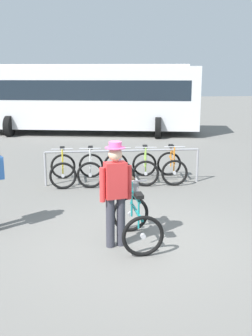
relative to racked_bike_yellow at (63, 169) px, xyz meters
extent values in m
plane|color=slate|center=(1.27, -3.87, -0.37)|extent=(80.00, 80.00, 0.00)
cylinder|color=#99999E|center=(-0.42, -0.18, 0.06)|extent=(0.06, 0.06, 0.85)
cylinder|color=#99999E|center=(3.43, -0.18, 0.06)|extent=(0.06, 0.06, 0.85)
cylinder|color=#99999E|center=(1.51, -0.18, 0.48)|extent=(3.85, 0.05, 0.05)
torus|color=black|center=(-0.02, 0.51, -0.04)|extent=(0.66, 0.12, 0.66)
cylinder|color=#B7B7BC|center=(-0.02, 0.51, -0.04)|extent=(0.08, 0.07, 0.08)
torus|color=black|center=(0.02, -0.51, -0.04)|extent=(0.66, 0.12, 0.66)
cylinder|color=#B7B7BC|center=(0.02, -0.51, -0.04)|extent=(0.08, 0.07, 0.08)
cube|color=yellow|center=(0.00, 0.00, 0.19)|extent=(0.07, 0.92, 0.04)
cube|color=yellow|center=(0.00, -0.05, 0.41)|extent=(0.06, 0.61, 0.04)
cylinder|color=yellow|center=(-0.01, 0.18, 0.24)|extent=(0.03, 0.03, 0.55)
cube|color=black|center=(-0.01, 0.18, 0.51)|extent=(0.13, 0.24, 0.06)
cylinder|color=yellow|center=(0.01, -0.39, 0.28)|extent=(0.03, 0.03, 0.63)
cylinder|color=#B7B7BC|center=(0.01, -0.39, 0.59)|extent=(0.52, 0.05, 0.03)
torus|color=black|center=(0.72, 0.51, -0.04)|extent=(0.66, 0.11, 0.66)
cylinder|color=#B7B7BC|center=(0.72, 0.51, -0.04)|extent=(0.08, 0.07, 0.08)
torus|color=black|center=(0.68, -0.51, -0.04)|extent=(0.66, 0.11, 0.66)
cylinder|color=#B7B7BC|center=(0.68, -0.51, -0.04)|extent=(0.08, 0.07, 0.08)
cube|color=silver|center=(0.70, 0.00, 0.19)|extent=(0.08, 0.92, 0.04)
cube|color=silver|center=(0.70, -0.05, 0.41)|extent=(0.07, 0.61, 0.04)
cylinder|color=silver|center=(0.71, 0.19, 0.24)|extent=(0.03, 0.03, 0.55)
cube|color=black|center=(0.71, 0.19, 0.51)|extent=(0.13, 0.25, 0.06)
cylinder|color=silver|center=(0.68, -0.39, 0.28)|extent=(0.03, 0.03, 0.63)
cylinder|color=#B7B7BC|center=(0.68, -0.39, 0.59)|extent=(0.52, 0.05, 0.03)
torus|color=black|center=(1.39, 0.51, -0.04)|extent=(0.66, 0.08, 0.66)
cylinder|color=#B7B7BC|center=(1.39, 0.51, -0.04)|extent=(0.08, 0.06, 0.08)
torus|color=black|center=(1.41, -0.51, -0.04)|extent=(0.66, 0.08, 0.66)
cylinder|color=#B7B7BC|center=(1.41, -0.51, -0.04)|extent=(0.08, 0.06, 0.08)
cube|color=#2D56B7|center=(1.40, 0.00, 0.19)|extent=(0.06, 0.92, 0.04)
cube|color=#2D56B7|center=(1.40, -0.05, 0.41)|extent=(0.05, 0.61, 0.04)
cylinder|color=#2D56B7|center=(1.39, 0.19, 0.24)|extent=(0.03, 0.03, 0.55)
cube|color=black|center=(1.39, 0.19, 0.51)|extent=(0.13, 0.24, 0.06)
cylinder|color=#2D56B7|center=(1.41, -0.39, 0.28)|extent=(0.03, 0.03, 0.63)
cylinder|color=#B7B7BC|center=(1.41, -0.39, 0.59)|extent=(0.52, 0.04, 0.03)
torus|color=black|center=(2.16, 0.51, -0.04)|extent=(0.66, 0.15, 0.66)
cylinder|color=#B7B7BC|center=(2.16, 0.51, -0.04)|extent=(0.09, 0.07, 0.08)
torus|color=black|center=(2.04, -0.50, -0.04)|extent=(0.66, 0.15, 0.66)
cylinder|color=#B7B7BC|center=(2.04, -0.50, -0.04)|extent=(0.09, 0.07, 0.08)
cube|color=#9ED14C|center=(2.10, 0.00, 0.19)|extent=(0.15, 0.92, 0.04)
cube|color=#9ED14C|center=(2.09, -0.05, 0.41)|extent=(0.11, 0.61, 0.04)
cylinder|color=#9ED14C|center=(2.12, 0.19, 0.24)|extent=(0.03, 0.03, 0.55)
cube|color=black|center=(2.12, 0.19, 0.51)|extent=(0.15, 0.25, 0.06)
cylinder|color=#9ED14C|center=(2.05, -0.38, 0.28)|extent=(0.03, 0.03, 0.63)
cylinder|color=#B7B7BC|center=(2.05, -0.38, 0.59)|extent=(0.52, 0.09, 0.03)
torus|color=black|center=(2.84, 0.51, -0.04)|extent=(0.66, 0.12, 0.66)
cylinder|color=#B7B7BC|center=(2.84, 0.51, -0.04)|extent=(0.08, 0.07, 0.08)
torus|color=black|center=(2.76, -0.50, -0.04)|extent=(0.66, 0.12, 0.66)
cylinder|color=#B7B7BC|center=(2.76, -0.50, -0.04)|extent=(0.08, 0.07, 0.08)
cube|color=orange|center=(2.80, 0.00, 0.19)|extent=(0.11, 0.92, 0.04)
cube|color=orange|center=(2.80, -0.05, 0.41)|extent=(0.08, 0.61, 0.04)
cylinder|color=orange|center=(2.81, 0.19, 0.24)|extent=(0.03, 0.03, 0.55)
cube|color=black|center=(2.81, 0.19, 0.51)|extent=(0.14, 0.25, 0.06)
cylinder|color=orange|center=(2.77, -0.38, 0.28)|extent=(0.03, 0.03, 0.63)
cylinder|color=#B7B7BC|center=(2.77, -0.38, 0.59)|extent=(0.52, 0.07, 0.03)
torus|color=black|center=(1.39, -4.39, -0.04)|extent=(0.66, 0.11, 0.66)
cylinder|color=#B7B7BC|center=(1.39, -4.39, -0.04)|extent=(0.08, 0.07, 0.08)
torus|color=black|center=(1.31, -3.38, -0.04)|extent=(0.66, 0.11, 0.66)
cylinder|color=#B7B7BC|center=(1.31, -3.38, -0.04)|extent=(0.08, 0.07, 0.08)
cube|color=teal|center=(1.35, -3.88, 0.19)|extent=(0.10, 0.92, 0.04)
cube|color=teal|center=(1.35, -3.83, 0.41)|extent=(0.08, 0.61, 0.04)
cylinder|color=teal|center=(1.36, -4.07, 0.24)|extent=(0.03, 0.03, 0.55)
cube|color=black|center=(1.36, -4.07, 0.51)|extent=(0.14, 0.25, 0.06)
cylinder|color=teal|center=(1.32, -3.50, 0.28)|extent=(0.03, 0.03, 0.63)
cylinder|color=#B7B7BC|center=(1.32, -3.50, 0.59)|extent=(0.52, 0.07, 0.03)
cube|color=gray|center=(1.31, -3.35, 0.47)|extent=(0.27, 0.22, 0.22)
ellipsoid|color=#4C3828|center=(1.31, -3.35, 0.57)|extent=(0.19, 0.17, 0.16)
sphere|color=#4C3828|center=(1.30, -3.27, 0.67)|extent=(0.11, 0.11, 0.11)
cylinder|color=#383842|center=(1.09, -3.94, 0.04)|extent=(0.14, 0.14, 0.82)
cylinder|color=#383842|center=(0.92, -3.98, 0.04)|extent=(0.14, 0.14, 0.82)
cube|color=red|center=(1.00, -3.96, 0.74)|extent=(0.38, 0.27, 0.58)
cylinder|color=red|center=(1.22, -3.93, 0.69)|extent=(0.09, 0.09, 0.55)
cylinder|color=red|center=(0.79, -4.03, 0.69)|extent=(0.09, 0.09, 0.55)
sphere|color=beige|center=(1.00, -3.96, 1.16)|extent=(0.22, 0.22, 0.22)
cylinder|color=#E05999|center=(1.00, -3.96, 1.26)|extent=(0.32, 0.32, 0.02)
cylinder|color=#E05999|center=(1.00, -3.96, 1.31)|extent=(0.20, 0.20, 0.09)
cube|color=silver|center=(0.77, 8.73, 1.28)|extent=(10.29, 4.36, 2.70)
cube|color=#19232D|center=(0.77, 8.73, 1.63)|extent=(9.51, 4.23, 0.84)
cube|color=silver|center=(0.77, 8.73, 2.67)|extent=(9.26, 3.92, 0.08)
cylinder|color=black|center=(-2.65, 8.12, 0.08)|extent=(0.42, 0.93, 0.90)
cylinder|color=black|center=(-2.18, 10.58, 0.08)|extent=(0.42, 0.93, 0.90)
cylinder|color=black|center=(3.73, 6.88, 0.08)|extent=(0.42, 0.93, 0.90)
cylinder|color=black|center=(4.20, 9.34, 0.08)|extent=(0.42, 0.93, 0.90)
camera|label=1|loc=(0.49, -10.17, 2.41)|focal=43.82mm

